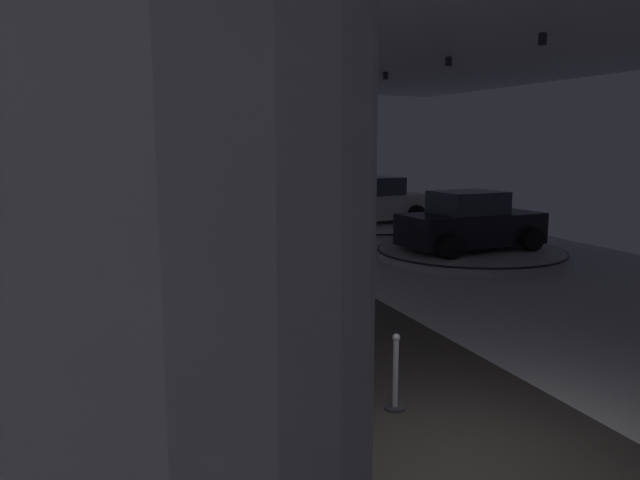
% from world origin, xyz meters
% --- Properties ---
extents(ground, '(24.00, 44.00, 0.06)m').
position_xyz_m(ground, '(0.00, 0.00, -0.02)').
color(ground, silver).
extents(brand_sign_pylon, '(1.36, 0.86, 3.93)m').
position_xyz_m(brand_sign_pylon, '(-3.23, -2.09, 2.03)').
color(brand_sign_pylon, slate).
rests_on(brand_sign_pylon, ground).
extents(display_platform_far_right, '(5.46, 5.46, 0.27)m').
position_xyz_m(display_platform_far_right, '(6.84, 10.44, 0.15)').
color(display_platform_far_right, '#B7B7BC').
rests_on(display_platform_far_right, ground).
extents(display_car_far_right, '(4.35, 2.51, 1.71)m').
position_xyz_m(display_car_far_right, '(6.81, 10.44, 1.03)').
color(display_car_far_right, black).
rests_on(display_car_far_right, display_platform_far_right).
extents(display_platform_deep_right, '(5.89, 5.89, 0.36)m').
position_xyz_m(display_platform_deep_right, '(6.29, 16.32, 0.20)').
color(display_platform_deep_right, silver).
rests_on(display_platform_deep_right, ground).
extents(display_car_deep_right, '(4.40, 2.66, 1.71)m').
position_xyz_m(display_car_deep_right, '(6.32, 16.32, 1.13)').
color(display_car_deep_right, silver).
rests_on(display_car_deep_right, display_platform_deep_right).
extents(visitor_walking_near, '(0.32, 0.32, 1.59)m').
position_xyz_m(visitor_walking_near, '(0.29, 8.84, 0.91)').
color(visitor_walking_near, black).
rests_on(visitor_walking_near, ground).
extents(stanchion_a, '(0.28, 0.28, 1.01)m').
position_xyz_m(stanchion_a, '(0.01, 1.74, 0.37)').
color(stanchion_a, '#333338').
rests_on(stanchion_a, ground).
extents(stanchion_b, '(0.28, 0.28, 1.01)m').
position_xyz_m(stanchion_b, '(-1.78, 0.92, 0.37)').
color(stanchion_b, '#333338').
rests_on(stanchion_b, ground).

